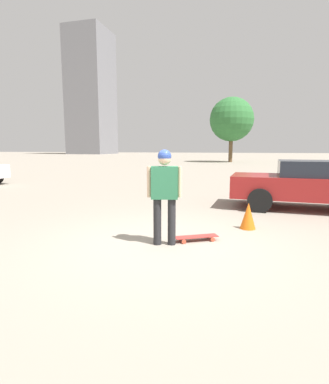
# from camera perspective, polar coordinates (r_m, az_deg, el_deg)

# --- Properties ---
(ground_plane) EXTENTS (220.00, 220.00, 0.00)m
(ground_plane) POSITION_cam_1_polar(r_m,az_deg,el_deg) (5.57, 0.00, -9.92)
(ground_plane) COLOR gray
(person) EXTENTS (0.30, 0.61, 1.72)m
(person) POSITION_cam_1_polar(r_m,az_deg,el_deg) (5.34, 0.00, 0.61)
(person) COLOR #262628
(person) RESTS_ON ground_plane
(skateboard) EXTENTS (0.59, 0.83, 0.09)m
(skateboard) POSITION_cam_1_polar(r_m,az_deg,el_deg) (5.78, 6.08, -8.54)
(skateboard) COLOR #A5332D
(skateboard) RESTS_ON ground_plane
(car_parked_near) EXTENTS (2.08, 4.41, 1.40)m
(car_parked_near) POSITION_cam_1_polar(r_m,az_deg,el_deg) (9.47, 26.14, 1.39)
(car_parked_near) COLOR maroon
(car_parked_near) RESTS_ON ground_plane
(building_block_distant) EXTENTS (12.49, 10.86, 35.42)m
(building_block_distant) POSITION_cam_1_polar(r_m,az_deg,el_deg) (95.46, -13.78, 17.76)
(building_block_distant) COLOR slate
(building_block_distant) RESTS_ON ground_plane
(tree_distant) EXTENTS (5.39, 5.39, 7.95)m
(tree_distant) POSITION_cam_1_polar(r_m,az_deg,el_deg) (38.87, 12.65, 13.32)
(tree_distant) COLOR brown
(tree_distant) RESTS_ON ground_plane
(traffic_cone) EXTENTS (0.34, 0.34, 0.58)m
(traffic_cone) POSITION_cam_1_polar(r_m,az_deg,el_deg) (6.78, 15.64, -4.39)
(traffic_cone) COLOR orange
(traffic_cone) RESTS_ON ground_plane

